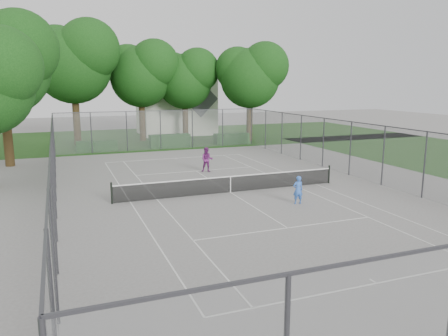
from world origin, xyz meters
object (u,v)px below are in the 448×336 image
object	(u,v)px
tennis_net	(231,184)
house	(176,98)
girl_player	(298,190)
woman_player	(207,160)

from	to	relation	value
tennis_net	house	xyz separation A→B (m)	(4.51, 28.58, 3.65)
house	girl_player	size ratio (longest dim) A/B	7.25
tennis_net	woman_player	xyz separation A→B (m)	(0.63, 5.86, 0.33)
woman_player	house	bearing A→B (deg)	102.76
tennis_net	woman_player	bearing A→B (deg)	83.85
woman_player	girl_player	bearing A→B (deg)	-57.17
girl_player	house	bearing A→B (deg)	-86.79
house	woman_player	size ratio (longest dim) A/B	6.14
tennis_net	girl_player	xyz separation A→B (m)	(2.31, -3.29, 0.20)
girl_player	woman_player	size ratio (longest dim) A/B	0.85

